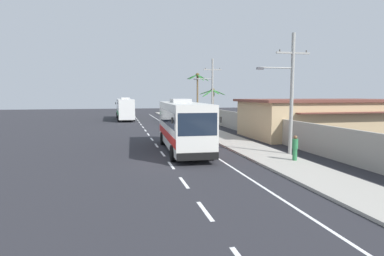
{
  "coord_description": "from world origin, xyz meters",
  "views": [
    {
      "loc": [
        -2.95,
        -19.27,
        4.2
      ],
      "look_at": [
        2.38,
        4.07,
        1.7
      ],
      "focal_mm": 29.82,
      "sensor_mm": 36.0,
      "label": 1
    }
  ],
  "objects_px": {
    "pedestrian_far_walk": "(212,124)",
    "motorcycle_beside_bus": "(189,129)",
    "utility_pole_nearest": "(290,91)",
    "palm_nearest": "(197,87)",
    "coach_bus_foreground": "(183,124)",
    "pedestrian_near_kerb": "(295,147)",
    "utility_pole_mid": "(212,91)",
    "coach_bus_far_lane": "(125,108)",
    "palm_second": "(212,98)",
    "pedestrian_midwalk": "(198,119)",
    "roadside_building": "(320,118)"
  },
  "relations": [
    {
      "from": "pedestrian_far_walk",
      "to": "motorcycle_beside_bus",
      "type": "bearing_deg",
      "value": -83.7
    },
    {
      "from": "utility_pole_nearest",
      "to": "palm_nearest",
      "type": "distance_m",
      "value": 26.69
    },
    {
      "from": "coach_bus_foreground",
      "to": "pedestrian_near_kerb",
      "type": "xyz_separation_m",
      "value": [
        5.95,
        -5.75,
        -1.06
      ]
    },
    {
      "from": "pedestrian_far_walk",
      "to": "utility_pole_mid",
      "type": "bearing_deg",
      "value": 141.61
    },
    {
      "from": "motorcycle_beside_bus",
      "to": "palm_nearest",
      "type": "height_order",
      "value": "palm_nearest"
    },
    {
      "from": "utility_pole_mid",
      "to": "palm_nearest",
      "type": "xyz_separation_m",
      "value": [
        -0.14,
        7.04,
        0.75
      ]
    },
    {
      "from": "pedestrian_near_kerb",
      "to": "palm_nearest",
      "type": "relative_size",
      "value": 0.21
    },
    {
      "from": "coach_bus_far_lane",
      "to": "pedestrian_far_walk",
      "type": "distance_m",
      "value": 23.1
    },
    {
      "from": "pedestrian_near_kerb",
      "to": "coach_bus_foreground",
      "type": "bearing_deg",
      "value": 148.59
    },
    {
      "from": "pedestrian_near_kerb",
      "to": "pedestrian_far_walk",
      "type": "distance_m",
      "value": 16.1
    },
    {
      "from": "motorcycle_beside_bus",
      "to": "palm_nearest",
      "type": "bearing_deg",
      "value": 72.83
    },
    {
      "from": "palm_nearest",
      "to": "palm_second",
      "type": "bearing_deg",
      "value": -71.41
    },
    {
      "from": "utility_pole_nearest",
      "to": "utility_pole_mid",
      "type": "xyz_separation_m",
      "value": [
        0.22,
        19.63,
        0.2
      ]
    },
    {
      "from": "pedestrian_midwalk",
      "to": "utility_pole_nearest",
      "type": "bearing_deg",
      "value": 49.03
    },
    {
      "from": "coach_bus_far_lane",
      "to": "pedestrian_midwalk",
      "type": "height_order",
      "value": "coach_bus_far_lane"
    },
    {
      "from": "utility_pole_mid",
      "to": "palm_second",
      "type": "relative_size",
      "value": 1.71
    },
    {
      "from": "utility_pole_nearest",
      "to": "motorcycle_beside_bus",
      "type": "bearing_deg",
      "value": 109.39
    },
    {
      "from": "coach_bus_foreground",
      "to": "palm_nearest",
      "type": "distance_m",
      "value": 24.2
    },
    {
      "from": "coach_bus_far_lane",
      "to": "palm_second",
      "type": "xyz_separation_m",
      "value": [
        11.73,
        -12.28,
        1.85
      ]
    },
    {
      "from": "pedestrian_far_walk",
      "to": "utility_pole_mid",
      "type": "xyz_separation_m",
      "value": [
        1.56,
        5.6,
        3.71
      ]
    },
    {
      "from": "pedestrian_far_walk",
      "to": "utility_pole_nearest",
      "type": "bearing_deg",
      "value": -17.4
    },
    {
      "from": "coach_bus_foreground",
      "to": "motorcycle_beside_bus",
      "type": "height_order",
      "value": "coach_bus_foreground"
    },
    {
      "from": "coach_bus_foreground",
      "to": "roadside_building",
      "type": "relative_size",
      "value": 0.7
    },
    {
      "from": "coach_bus_foreground",
      "to": "utility_pole_mid",
      "type": "xyz_separation_m",
      "value": [
        6.91,
        15.94,
        2.65
      ]
    },
    {
      "from": "pedestrian_near_kerb",
      "to": "utility_pole_mid",
      "type": "distance_m",
      "value": 22.02
    },
    {
      "from": "pedestrian_near_kerb",
      "to": "palm_second",
      "type": "distance_m",
      "value": 25.28
    },
    {
      "from": "coach_bus_far_lane",
      "to": "pedestrian_far_walk",
      "type": "bearing_deg",
      "value": -66.87
    },
    {
      "from": "roadside_building",
      "to": "pedestrian_midwalk",
      "type": "bearing_deg",
      "value": 130.38
    },
    {
      "from": "coach_bus_foreground",
      "to": "roadside_building",
      "type": "bearing_deg",
      "value": 18.33
    },
    {
      "from": "pedestrian_near_kerb",
      "to": "utility_pole_mid",
      "type": "height_order",
      "value": "utility_pole_mid"
    },
    {
      "from": "coach_bus_foreground",
      "to": "pedestrian_near_kerb",
      "type": "distance_m",
      "value": 8.34
    },
    {
      "from": "motorcycle_beside_bus",
      "to": "palm_nearest",
      "type": "relative_size",
      "value": 0.26
    },
    {
      "from": "coach_bus_foreground",
      "to": "roadside_building",
      "type": "distance_m",
      "value": 15.94
    },
    {
      "from": "coach_bus_foreground",
      "to": "utility_pole_mid",
      "type": "height_order",
      "value": "utility_pole_mid"
    },
    {
      "from": "motorcycle_beside_bus",
      "to": "utility_pole_nearest",
      "type": "distance_m",
      "value": 13.64
    },
    {
      "from": "palm_nearest",
      "to": "pedestrian_far_walk",
      "type": "bearing_deg",
      "value": -96.39
    },
    {
      "from": "coach_bus_foreground",
      "to": "palm_nearest",
      "type": "relative_size",
      "value": 1.48
    },
    {
      "from": "palm_nearest",
      "to": "palm_second",
      "type": "relative_size",
      "value": 1.45
    },
    {
      "from": "coach_bus_far_lane",
      "to": "utility_pole_mid",
      "type": "bearing_deg",
      "value": -55.79
    },
    {
      "from": "palm_nearest",
      "to": "palm_second",
      "type": "distance_m",
      "value": 4.22
    },
    {
      "from": "utility_pole_mid",
      "to": "palm_nearest",
      "type": "relative_size",
      "value": 1.18
    },
    {
      "from": "coach_bus_foreground",
      "to": "roadside_building",
      "type": "height_order",
      "value": "coach_bus_foreground"
    },
    {
      "from": "motorcycle_beside_bus",
      "to": "palm_nearest",
      "type": "xyz_separation_m",
      "value": [
        4.42,
        14.32,
        4.76
      ]
    },
    {
      "from": "pedestrian_near_kerb",
      "to": "palm_second",
      "type": "xyz_separation_m",
      "value": [
        2.07,
        25.03,
        2.85
      ]
    },
    {
      "from": "palm_nearest",
      "to": "palm_second",
      "type": "height_order",
      "value": "palm_nearest"
    },
    {
      "from": "motorcycle_beside_bus",
      "to": "pedestrian_near_kerb",
      "type": "distance_m",
      "value": 14.85
    },
    {
      "from": "pedestrian_near_kerb",
      "to": "pedestrian_far_walk",
      "type": "xyz_separation_m",
      "value": [
        -0.59,
        16.09,
        -0.0
      ]
    },
    {
      "from": "utility_pole_mid",
      "to": "palm_nearest",
      "type": "bearing_deg",
      "value": 91.14
    },
    {
      "from": "pedestrian_far_walk",
      "to": "roadside_building",
      "type": "xyz_separation_m",
      "value": [
        9.78,
        -5.32,
        0.94
      ]
    },
    {
      "from": "pedestrian_near_kerb",
      "to": "utility_pole_nearest",
      "type": "relative_size",
      "value": 0.19
    }
  ]
}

